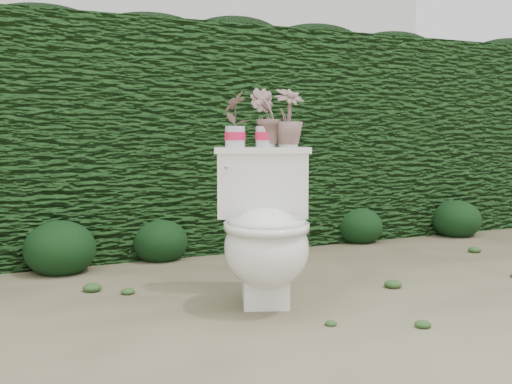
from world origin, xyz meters
name	(u,v)px	position (x,y,z in m)	size (l,w,h in m)	color
ground	(239,297)	(0.00, 0.00, 0.00)	(60.00, 60.00, 0.00)	gray
hedge	(150,139)	(0.00, 1.60, 0.80)	(8.00, 1.00, 1.60)	#214D19
house_wall	(100,48)	(0.60, 6.00, 2.00)	(8.00, 3.50, 4.00)	silver
toilet	(265,234)	(0.06, -0.19, 0.36)	(0.68, 0.80, 0.78)	white
potted_plant_left	(235,121)	(0.02, 0.08, 0.91)	(0.14, 0.10, 0.27)	#24762A
potted_plant_center	(266,119)	(0.16, 0.02, 0.92)	(0.16, 0.13, 0.30)	#24762A
potted_plant_right	(288,119)	(0.27, -0.02, 0.92)	(0.16, 0.16, 0.29)	#24762A
liriope_clump_2	(60,244)	(-0.75, 1.00, 0.17)	(0.44, 0.44, 0.35)	#123312
liriope_clump_3	(160,237)	(-0.08, 1.12, 0.15)	(0.38, 0.38, 0.30)	#123312
liriope_clump_4	(271,230)	(0.71, 1.03, 0.16)	(0.40, 0.40, 0.32)	#123312
liriope_clump_5	(359,223)	(1.52, 1.12, 0.15)	(0.37, 0.37, 0.30)	#123312
liriope_clump_6	(456,216)	(2.42, 1.02, 0.16)	(0.40, 0.40, 0.32)	#123312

